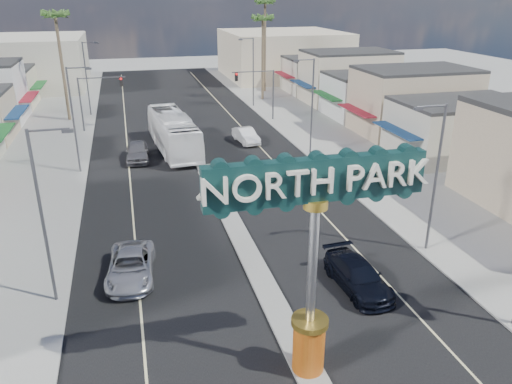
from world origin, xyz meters
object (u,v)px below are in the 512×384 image
palm_right_far (265,7)px  city_bus (173,132)px  traffic_signal_right (259,85)px  car_parked_right (246,136)px  streetlight_l_mid (75,115)px  car_parked_left (137,151)px  palm_right_mid (263,23)px  streetlight_l_far (88,75)px  streetlight_r_mid (311,102)px  streetlight_r_far (252,69)px  gateway_sign (314,245)px  streetlight_l_near (45,210)px  traffic_signal_left (97,93)px  palm_left_far (56,21)px  suv_right (358,276)px  streetlight_r_near (434,172)px  suv_left (131,266)px

palm_right_far → city_bus: (-17.00, -27.41, -10.57)m
traffic_signal_right → car_parked_right: (-3.68, -8.68, -3.52)m
streetlight_l_mid → car_parked_left: streetlight_l_mid is taller
car_parked_left → palm_right_mid: bearing=54.5°
car_parked_right → palm_right_far: bearing=63.2°
palm_right_far → streetlight_l_far: bearing=-158.5°
traffic_signal_right → streetlight_r_mid: streetlight_r_mid is taller
streetlight_r_far → streetlight_l_far: bearing=180.0°
gateway_sign → streetlight_l_far: (-10.43, 50.02, -0.86)m
gateway_sign → car_parked_left: size_ratio=1.80×
streetlight_l_near → streetlight_r_far: (20.87, 42.00, 0.00)m
car_parked_left → city_bus: city_bus is taller
streetlight_r_mid → city_bus: (-12.43, 4.59, -3.25)m
streetlight_l_mid → palm_right_far: (25.43, 32.00, 7.32)m
streetlight_l_mid → streetlight_r_mid: bearing=0.0°
city_bus → traffic_signal_left: bearing=122.5°
palm_left_far → palm_right_far: (28.00, 12.00, 0.89)m
palm_left_far → suv_right: palm_left_far is taller
streetlight_r_mid → palm_right_mid: 26.71m
streetlight_l_mid → streetlight_r_near: size_ratio=1.00×
traffic_signal_right → palm_right_mid: 14.10m
traffic_signal_right → car_parked_left: traffic_signal_right is taller
traffic_signal_right → suv_right: (-4.47, -36.78, -3.53)m
streetlight_l_mid → car_parked_right: streetlight_l_mid is taller
streetlight_r_mid → suv_left: 25.78m
streetlight_r_near → suv_left: 17.84m
suv_right → palm_right_mid: bearing=76.9°
suv_left → streetlight_r_mid: bearing=53.0°
traffic_signal_left → palm_right_mid: size_ratio=0.50×
gateway_sign → streetlight_l_near: bearing=142.4°
streetlight_l_far → streetlight_r_mid: (20.87, -22.00, 0.00)m
streetlight_r_near → city_bus: streetlight_r_near is taller
streetlight_l_far → suv_right: 47.47m
traffic_signal_left → streetlight_r_far: streetlight_r_far is taller
gateway_sign → suv_left: bearing=126.1°
streetlight_r_far → car_parked_left: streetlight_r_far is taller
gateway_sign → city_bus: bearing=93.5°
streetlight_r_far → suv_right: bearing=-97.3°
suv_left → car_parked_left: car_parked_left is taller
streetlight_l_near → streetlight_r_far: 46.90m
traffic_signal_right → streetlight_l_mid: 24.11m
traffic_signal_right → streetlight_l_near: streetlight_l_near is taller
traffic_signal_left → traffic_signal_right: bearing=0.0°
streetlight_l_near → car_parked_right: streetlight_l_near is taller
streetlight_r_mid → streetlight_r_far: bearing=90.0°
traffic_signal_right → palm_right_mid: size_ratio=0.50×
streetlight_l_far → city_bus: bearing=-64.2°
streetlight_r_mid → streetlight_l_mid: bearing=180.0°
car_parked_right → streetlight_r_near: bearing=-86.1°
palm_right_far → suv_right: (-10.29, -54.78, -11.64)m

